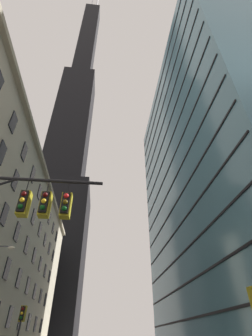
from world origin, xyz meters
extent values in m
cube|color=#9E937A|center=(-10.75, 25.52, 24.58)|extent=(0.70, 63.05, 0.60)
cube|color=black|center=(-10.95, 28.00, 4.00)|extent=(0.14, 1.40, 2.20)
cube|color=black|center=(-10.95, 33.00, 4.00)|extent=(0.14, 1.40, 2.20)
cube|color=black|center=(-10.95, 38.00, 4.00)|extent=(0.14, 1.40, 2.20)
cube|color=black|center=(-10.95, 43.00, 4.00)|extent=(0.14, 1.40, 2.20)
cube|color=black|center=(-10.95, 48.00, 4.00)|extent=(0.14, 1.40, 2.20)
cube|color=black|center=(-10.95, 23.00, 8.20)|extent=(0.14, 1.40, 2.20)
cube|color=black|center=(-10.95, 28.00, 8.20)|extent=(0.14, 1.40, 2.20)
cube|color=black|center=(-10.95, 33.00, 8.20)|extent=(0.14, 1.40, 2.20)
cube|color=black|center=(-10.95, 38.00, 8.20)|extent=(0.14, 1.40, 2.20)
cube|color=black|center=(-10.95, 43.00, 8.20)|extent=(0.14, 1.40, 2.20)
cube|color=black|center=(-10.95, 48.00, 8.20)|extent=(0.14, 1.40, 2.20)
cube|color=black|center=(-10.95, 18.00, 12.40)|extent=(0.14, 1.40, 2.20)
cube|color=black|center=(-10.95, 23.00, 12.40)|extent=(0.14, 1.40, 2.20)
cube|color=black|center=(-10.95, 28.00, 12.40)|extent=(0.14, 1.40, 2.20)
cube|color=black|center=(-10.95, 33.00, 12.40)|extent=(0.14, 1.40, 2.20)
cube|color=black|center=(-10.95, 38.00, 12.40)|extent=(0.14, 1.40, 2.20)
cube|color=black|center=(-10.95, 43.00, 12.40)|extent=(0.14, 1.40, 2.20)
cube|color=black|center=(-10.95, 48.00, 12.40)|extent=(0.14, 1.40, 2.20)
cube|color=black|center=(-10.95, 13.00, 16.60)|extent=(0.14, 1.40, 2.20)
cube|color=black|center=(-10.95, 18.00, 16.60)|extent=(0.14, 1.40, 2.20)
cube|color=black|center=(-10.95, 23.00, 16.60)|extent=(0.14, 1.40, 2.20)
cube|color=black|center=(-10.95, 28.00, 16.60)|extent=(0.14, 1.40, 2.20)
cube|color=black|center=(-10.95, 33.00, 16.60)|extent=(0.14, 1.40, 2.20)
cube|color=black|center=(-10.95, 38.00, 16.60)|extent=(0.14, 1.40, 2.20)
cube|color=black|center=(-10.95, 43.00, 16.60)|extent=(0.14, 1.40, 2.20)
cube|color=black|center=(-10.95, 48.00, 16.60)|extent=(0.14, 1.40, 2.20)
cube|color=black|center=(-10.95, 13.00, 20.80)|extent=(0.14, 1.40, 2.20)
cube|color=black|center=(-10.95, 18.00, 20.80)|extent=(0.14, 1.40, 2.20)
cube|color=black|center=(-10.95, 23.00, 20.80)|extent=(0.14, 1.40, 2.20)
cube|color=black|center=(-10.95, 28.00, 20.80)|extent=(0.14, 1.40, 2.20)
cube|color=black|center=(-10.95, 33.00, 20.80)|extent=(0.14, 1.40, 2.20)
cube|color=black|center=(-10.95, 38.00, 20.80)|extent=(0.14, 1.40, 2.20)
cube|color=black|center=(-10.95, 43.00, 20.80)|extent=(0.14, 1.40, 2.20)
cube|color=black|center=(-10.95, 48.00, 20.80)|extent=(0.14, 1.40, 2.20)
cube|color=black|center=(-17.89, 77.52, 24.53)|extent=(22.98, 22.98, 49.06)
cube|color=black|center=(-17.89, 77.52, 84.74)|extent=(16.08, 16.08, 71.36)
cube|color=black|center=(-17.89, 77.52, 165.02)|extent=(10.34, 10.34, 89.20)
cylinder|color=silver|center=(-19.96, 77.52, 222.27)|extent=(1.20, 1.20, 25.29)
cylinder|color=silver|center=(-15.82, 77.52, 222.27)|extent=(1.20, 1.20, 25.29)
cube|color=teal|center=(18.66, 29.06, 27.51)|extent=(15.31, 44.83, 55.01)
cube|color=black|center=(10.96, 29.06, 4.00)|extent=(0.12, 43.83, 0.24)
cube|color=black|center=(10.96, 29.06, 8.00)|extent=(0.12, 43.83, 0.24)
cube|color=black|center=(10.96, 29.06, 12.00)|extent=(0.12, 43.83, 0.24)
cube|color=black|center=(10.96, 29.06, 16.00)|extent=(0.12, 43.83, 0.24)
cube|color=black|center=(10.96, 29.06, 20.00)|extent=(0.12, 43.83, 0.24)
cube|color=black|center=(10.96, 29.06, 24.00)|extent=(0.12, 43.83, 0.24)
cube|color=black|center=(10.96, 29.06, 28.00)|extent=(0.12, 43.83, 0.24)
cube|color=black|center=(10.96, 29.06, 32.00)|extent=(0.12, 43.83, 0.24)
cube|color=black|center=(10.96, 29.06, 36.00)|extent=(0.12, 43.83, 0.24)
cube|color=black|center=(10.96, 29.06, 40.00)|extent=(0.12, 43.83, 0.24)
cube|color=black|center=(10.96, 29.06, 44.00)|extent=(0.12, 43.83, 0.24)
cube|color=black|center=(10.96, 29.06, 48.00)|extent=(0.12, 43.83, 0.24)
cube|color=black|center=(10.96, 29.06, 52.00)|extent=(0.12, 43.83, 0.24)
cylinder|color=black|center=(-3.85, 2.58, 7.22)|extent=(6.04, 0.14, 0.14)
cylinder|color=black|center=(-3.92, 2.58, 6.92)|extent=(0.04, 0.04, 0.60)
cube|color=black|center=(-3.92, 2.58, 6.17)|extent=(0.30, 0.30, 0.90)
cube|color=olive|center=(-3.92, 2.75, 6.17)|extent=(0.40, 0.40, 1.04)
sphere|color=#450808|center=(-3.92, 2.42, 6.45)|extent=(0.20, 0.20, 0.20)
sphere|color=yellow|center=(-3.92, 2.42, 6.17)|extent=(0.20, 0.20, 0.20)
sphere|color=#083D10|center=(-3.92, 2.42, 5.89)|extent=(0.20, 0.20, 0.20)
cylinder|color=black|center=(-3.09, 2.58, 6.92)|extent=(0.04, 0.04, 0.60)
cube|color=black|center=(-3.09, 2.58, 6.17)|extent=(0.30, 0.30, 0.90)
cube|color=olive|center=(-3.09, 2.75, 6.17)|extent=(0.40, 0.40, 1.04)
sphere|color=#450808|center=(-3.09, 2.42, 6.45)|extent=(0.20, 0.20, 0.20)
sphere|color=yellow|center=(-3.09, 2.42, 6.17)|extent=(0.20, 0.20, 0.20)
sphere|color=#083D10|center=(-3.09, 2.42, 5.89)|extent=(0.20, 0.20, 0.20)
cylinder|color=black|center=(-2.26, 2.58, 6.92)|extent=(0.04, 0.04, 0.60)
cube|color=black|center=(-2.26, 2.58, 6.17)|extent=(0.30, 0.30, 0.90)
cube|color=olive|center=(-2.26, 2.75, 6.17)|extent=(0.40, 0.40, 1.04)
sphere|color=red|center=(-2.26, 2.42, 6.45)|extent=(0.20, 0.20, 0.20)
sphere|color=#4B3A08|center=(-2.26, 2.42, 6.17)|extent=(0.20, 0.20, 0.20)
sphere|color=#083D10|center=(-2.26, 2.42, 5.89)|extent=(0.20, 0.20, 0.20)
cylinder|color=black|center=(-6.31, 15.32, 2.01)|extent=(0.12, 0.12, 3.71)
cube|color=black|center=(-6.31, 15.32, 3.36)|extent=(0.30, 0.30, 0.90)
cube|color=olive|center=(-6.31, 15.49, 3.36)|extent=(0.40, 0.40, 1.04)
sphere|color=#450808|center=(-6.31, 15.16, 3.64)|extent=(0.20, 0.20, 0.20)
sphere|color=yellow|center=(-6.31, 15.16, 3.36)|extent=(0.20, 0.20, 0.20)
sphere|color=#083D10|center=(-6.31, 15.16, 3.08)|extent=(0.20, 0.20, 0.20)
cylinder|color=#47474C|center=(-8.40, 13.14, 7.62)|extent=(1.54, 0.10, 0.10)
ellipsoid|color=#EFE5C6|center=(-7.63, 13.14, 7.52)|extent=(0.56, 0.32, 0.24)
camera|label=1|loc=(-0.73, -6.37, 1.67)|focal=25.88mm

